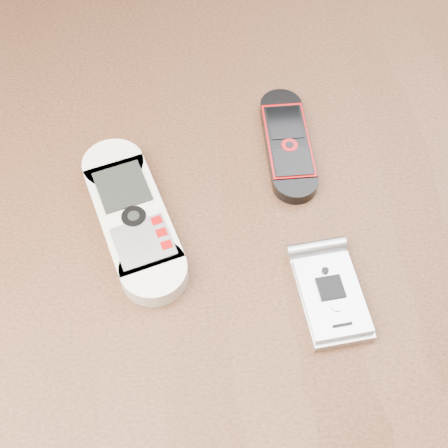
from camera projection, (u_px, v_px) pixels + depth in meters
ground at (221, 439)px, 1.21m from camera, size 4.00×4.00×0.00m
table at (219, 283)px, 0.67m from camera, size 1.20×0.80×0.75m
nokia_white at (133, 217)px, 0.57m from camera, size 0.11×0.19×0.02m
nokia_black_red at (288, 143)px, 0.63m from camera, size 0.04×0.14×0.01m
motorola_razr at (330, 294)px, 0.53m from camera, size 0.06×0.11×0.02m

